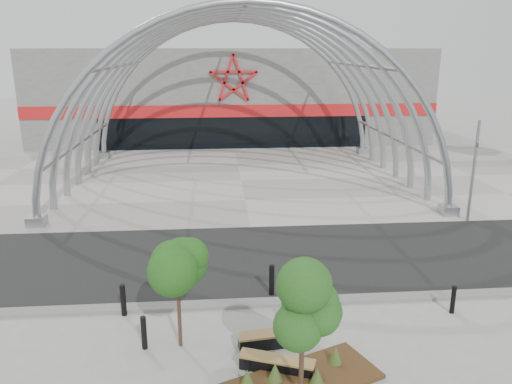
{
  "coord_description": "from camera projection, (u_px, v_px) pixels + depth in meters",
  "views": [
    {
      "loc": [
        -1.55,
        -14.83,
        8.09
      ],
      "look_at": [
        0.0,
        4.0,
        2.6
      ],
      "focal_mm": 35.0,
      "sensor_mm": 36.0,
      "label": 1
    }
  ],
  "objects": [
    {
      "name": "bench_0",
      "position": [
        275.0,
        339.0,
        14.0
      ],
      "size": [
        2.16,
        0.72,
        0.45
      ],
      "color": "black",
      "rests_on": "ground"
    },
    {
      "name": "bench_1",
      "position": [
        277.0,
        365.0,
        12.88
      ],
      "size": [
        2.01,
        1.11,
        0.42
      ],
      "color": "black",
      "rests_on": "ground"
    },
    {
      "name": "bollard_3",
      "position": [
        272.0,
        280.0,
        16.8
      ],
      "size": [
        0.17,
        0.17,
        1.08
      ],
      "primitive_type": "cylinder",
      "color": "black",
      "rests_on": "ground"
    },
    {
      "name": "kerb",
      "position": [
        267.0,
        303.0,
        16.32
      ],
      "size": [
        60.0,
        0.5,
        0.12
      ],
      "primitive_type": "cube",
      "color": "slate",
      "rests_on": "ground"
    },
    {
      "name": "ground",
      "position": [
        266.0,
        300.0,
        16.57
      ],
      "size": [
        140.0,
        140.0,
        0.0
      ],
      "primitive_type": "plane",
      "color": "gray",
      "rests_on": "ground"
    },
    {
      "name": "vault_canopy",
      "position": [
        241.0,
        181.0,
        31.4
      ],
      "size": [
        20.8,
        15.8,
        20.36
      ],
      "color": "#969AA0",
      "rests_on": "ground"
    },
    {
      "name": "street_tree_1",
      "position": [
        303.0,
        306.0,
        11.26
      ],
      "size": [
        1.45,
        1.45,
        3.44
      ],
      "color": "#302316",
      "rests_on": "ground"
    },
    {
      "name": "bollard_0",
      "position": [
        123.0,
        300.0,
        15.53
      ],
      "size": [
        0.17,
        0.17,
        1.04
      ],
      "primitive_type": "cylinder",
      "color": "black",
      "rests_on": "ground"
    },
    {
      "name": "forecourt",
      "position": [
        241.0,
        181.0,
        31.4
      ],
      "size": [
        60.0,
        17.0,
        0.04
      ],
      "primitive_type": "cube",
      "color": "gray",
      "rests_on": "ground"
    },
    {
      "name": "road",
      "position": [
        257.0,
        258.0,
        19.92
      ],
      "size": [
        140.0,
        7.0,
        0.02
      ],
      "primitive_type": "cube",
      "color": "black",
      "rests_on": "ground"
    },
    {
      "name": "street_tree_0",
      "position": [
        177.0,
        268.0,
        13.4
      ],
      "size": [
        1.46,
        1.46,
        3.33
      ],
      "color": "#322418",
      "rests_on": "ground"
    },
    {
      "name": "bollard_1",
      "position": [
        144.0,
        333.0,
        13.8
      ],
      "size": [
        0.16,
        0.16,
        0.98
      ],
      "primitive_type": "cylinder",
      "color": "black",
      "rests_on": "ground"
    },
    {
      "name": "bollard_2",
      "position": [
        291.0,
        315.0,
        14.74
      ],
      "size": [
        0.15,
        0.15,
        0.95
      ],
      "primitive_type": "cylinder",
      "color": "black",
      "rests_on": "ground"
    },
    {
      "name": "arena_building",
      "position": [
        231.0,
        92.0,
        47.47
      ],
      "size": [
        34.0,
        15.24,
        8.0
      ],
      "color": "slate",
      "rests_on": "ground"
    },
    {
      "name": "signal_pole",
      "position": [
        474.0,
        170.0,
        23.43
      ],
      "size": [
        0.26,
        0.69,
        4.89
      ],
      "color": "gray",
      "rests_on": "ground"
    },
    {
      "name": "bollard_4",
      "position": [
        453.0,
        300.0,
        15.68
      ],
      "size": [
        0.15,
        0.15,
        0.91
      ],
      "primitive_type": "cylinder",
      "color": "black",
      "rests_on": "ground"
    }
  ]
}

